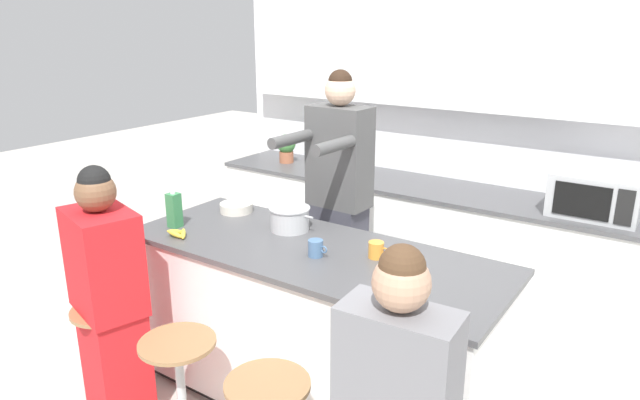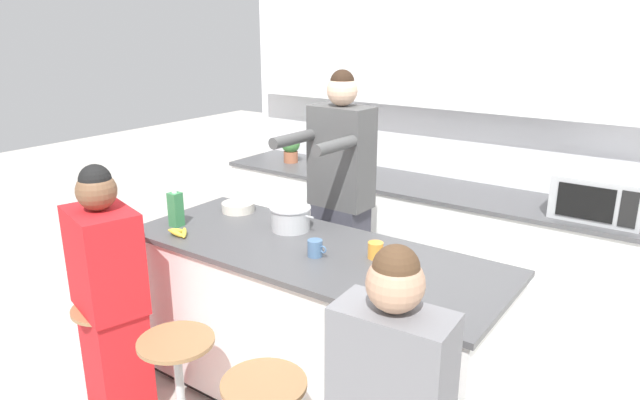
# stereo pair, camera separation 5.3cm
# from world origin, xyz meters

# --- Properties ---
(ground_plane) EXTENTS (16.00, 16.00, 0.00)m
(ground_plane) POSITION_xyz_m (0.00, 0.00, 0.00)
(ground_plane) COLOR beige
(wall_back) EXTENTS (3.98, 0.22, 2.70)m
(wall_back) POSITION_xyz_m (0.00, 1.91, 1.54)
(wall_back) COLOR white
(wall_back) RESTS_ON ground_plane
(back_counter) EXTENTS (3.69, 0.63, 0.89)m
(back_counter) POSITION_xyz_m (0.00, 1.60, 0.45)
(back_counter) COLOR white
(back_counter) RESTS_ON ground_plane
(kitchen_island) EXTENTS (2.09, 0.80, 0.93)m
(kitchen_island) POSITION_xyz_m (0.00, 0.00, 0.47)
(kitchen_island) COLOR black
(kitchen_island) RESTS_ON ground_plane
(bar_stool_leftmost) EXTENTS (0.38, 0.38, 0.64)m
(bar_stool_leftmost) POSITION_xyz_m (-0.84, -0.70, 0.34)
(bar_stool_leftmost) COLOR #997047
(bar_stool_leftmost) RESTS_ON ground_plane
(bar_stool_center_left) EXTENTS (0.38, 0.38, 0.64)m
(bar_stool_center_left) POSITION_xyz_m (-0.28, -0.71, 0.34)
(bar_stool_center_left) COLOR #997047
(bar_stool_center_left) RESTS_ON ground_plane
(person_cooking) EXTENTS (0.41, 0.59, 1.81)m
(person_cooking) POSITION_xyz_m (-0.26, 0.67, 0.90)
(person_cooking) COLOR #383842
(person_cooking) RESTS_ON ground_plane
(person_wrapped_blanket) EXTENTS (0.48, 0.39, 1.41)m
(person_wrapped_blanket) POSITION_xyz_m (-0.81, -0.69, 0.67)
(person_wrapped_blanket) COLOR red
(person_wrapped_blanket) RESTS_ON ground_plane
(cooking_pot) EXTENTS (0.32, 0.24, 0.13)m
(cooking_pot) POSITION_xyz_m (-0.27, 0.17, 1.00)
(cooking_pot) COLOR #B7BABC
(cooking_pot) RESTS_ON kitchen_island
(fruit_bowl) EXTENTS (0.21, 0.21, 0.06)m
(fruit_bowl) POSITION_xyz_m (-0.74, 0.24, 0.96)
(fruit_bowl) COLOR silver
(fruit_bowl) RESTS_ON kitchen_island
(coffee_cup_near) EXTENTS (0.11, 0.08, 0.08)m
(coffee_cup_near) POSITION_xyz_m (0.34, 0.09, 0.97)
(coffee_cup_near) COLOR orange
(coffee_cup_near) RESTS_ON kitchen_island
(coffee_cup_far) EXTENTS (0.11, 0.08, 0.09)m
(coffee_cup_far) POSITION_xyz_m (0.07, -0.07, 0.98)
(coffee_cup_far) COLOR #4C7099
(coffee_cup_far) RESTS_ON kitchen_island
(banana_bunch) EXTENTS (0.15, 0.10, 0.05)m
(banana_bunch) POSITION_xyz_m (-0.71, -0.28, 0.95)
(banana_bunch) COLOR yellow
(banana_bunch) RESTS_ON kitchen_island
(juice_carton) EXTENTS (0.07, 0.07, 0.22)m
(juice_carton) POSITION_xyz_m (-0.85, -0.17, 1.04)
(juice_carton) COLOR #38844C
(juice_carton) RESTS_ON kitchen_island
(microwave) EXTENTS (0.53, 0.39, 0.28)m
(microwave) POSITION_xyz_m (1.11, 1.57, 1.03)
(microwave) COLOR #B2B5B7
(microwave) RESTS_ON back_counter
(potted_plant) EXTENTS (0.17, 0.17, 0.25)m
(potted_plant) POSITION_xyz_m (-1.40, 1.60, 1.03)
(potted_plant) COLOR #A86042
(potted_plant) RESTS_ON back_counter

